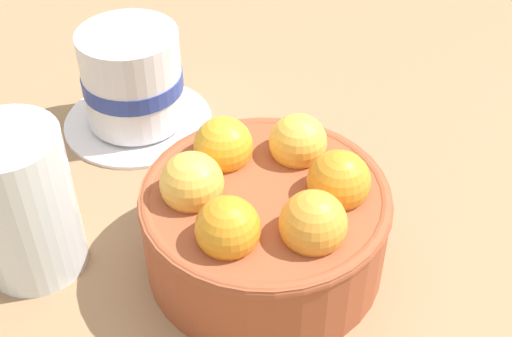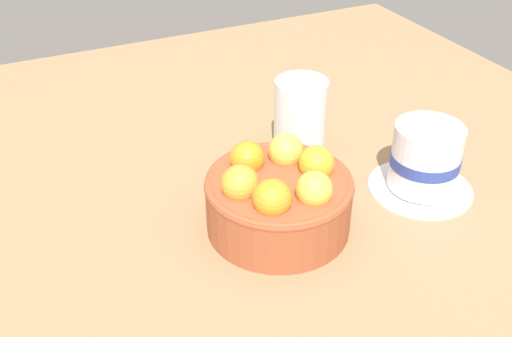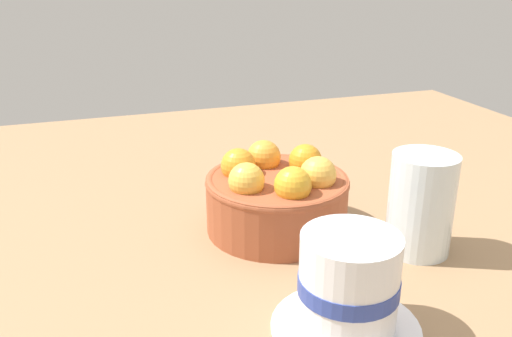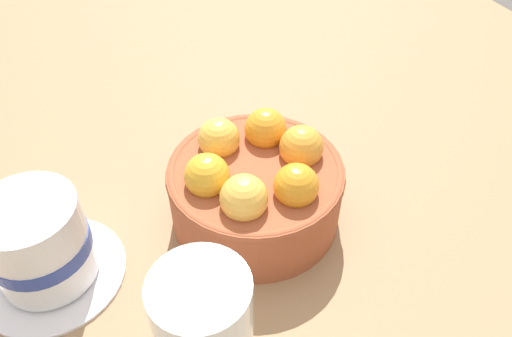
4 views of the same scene
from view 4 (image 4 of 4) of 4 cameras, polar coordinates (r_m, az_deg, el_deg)
name	(u,v)px [view 4 (image 4 of 4)]	position (r cm, az deg, el deg)	size (l,w,h in cm)	color
ground_plane	(256,227)	(48.87, -0.05, -6.63)	(117.34, 107.02, 3.42)	#997551
terracotta_bowl	(256,185)	(44.62, -0.04, -1.91)	(15.62, 15.62, 8.92)	#9E4C2D
coffee_cup	(40,246)	(43.83, -23.36, -8.09)	(12.16, 12.16, 8.42)	white
water_glass	(204,330)	(35.03, -5.90, -17.81)	(6.54, 6.54, 10.39)	silver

